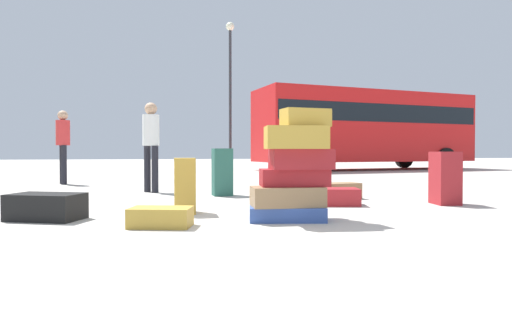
{
  "coord_description": "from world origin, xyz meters",
  "views": [
    {
      "loc": [
        -0.84,
        -4.16,
        0.73
      ],
      "look_at": [
        0.4,
        1.83,
        0.62
      ],
      "focal_mm": 29.89,
      "sensor_mm": 36.0,
      "label": 1
    }
  ],
  "objects_px": {
    "person_bearded_onlooker": "(63,140)",
    "lamp_post": "(230,74)",
    "suitcase_tan_white_trunk": "(161,217)",
    "suitcase_black_upright_blue": "(46,207)",
    "person_tourist_with_camera": "(151,139)",
    "suitcase_tan_foreground_far": "(185,186)",
    "suitcase_maroon_behind_tower": "(338,197)",
    "suitcase_teal_right_side": "(222,172)",
    "suitcase_tower": "(294,173)",
    "parked_bus": "(366,125)",
    "suitcase_maroon_foreground_near": "(445,178)",
    "suitcase_brown_left_side": "(336,191)"
  },
  "relations": [
    {
      "from": "person_tourist_with_camera",
      "to": "suitcase_tower",
      "type": "bearing_deg",
      "value": -15.68
    },
    {
      "from": "suitcase_tan_foreground_far",
      "to": "lamp_post",
      "type": "distance_m",
      "value": 13.71
    },
    {
      "from": "suitcase_brown_left_side",
      "to": "lamp_post",
      "type": "xyz_separation_m",
      "value": [
        0.07,
        11.88,
        3.95
      ]
    },
    {
      "from": "suitcase_brown_left_side",
      "to": "suitcase_tower",
      "type": "bearing_deg",
      "value": -134.56
    },
    {
      "from": "suitcase_maroon_behind_tower",
      "to": "person_tourist_with_camera",
      "type": "distance_m",
      "value": 3.66
    },
    {
      "from": "suitcase_teal_right_side",
      "to": "person_bearded_onlooker",
      "type": "height_order",
      "value": "person_bearded_onlooker"
    },
    {
      "from": "person_bearded_onlooker",
      "to": "parked_bus",
      "type": "bearing_deg",
      "value": 98.97
    },
    {
      "from": "suitcase_tower",
      "to": "suitcase_black_upright_blue",
      "type": "xyz_separation_m",
      "value": [
        -2.6,
        0.59,
        -0.36
      ]
    },
    {
      "from": "person_bearded_onlooker",
      "to": "lamp_post",
      "type": "distance_m",
      "value": 9.72
    },
    {
      "from": "suitcase_tan_foreground_far",
      "to": "suitcase_teal_right_side",
      "type": "height_order",
      "value": "suitcase_teal_right_side"
    },
    {
      "from": "suitcase_tan_foreground_far",
      "to": "suitcase_tan_white_trunk",
      "type": "xyz_separation_m",
      "value": [
        -0.27,
        -0.9,
        -0.23
      ]
    },
    {
      "from": "suitcase_brown_left_side",
      "to": "parked_bus",
      "type": "relative_size",
      "value": 0.08
    },
    {
      "from": "suitcase_maroon_foreground_near",
      "to": "person_bearded_onlooker",
      "type": "relative_size",
      "value": 0.44
    },
    {
      "from": "suitcase_teal_right_side",
      "to": "suitcase_maroon_foreground_near",
      "type": "relative_size",
      "value": 1.07
    },
    {
      "from": "lamp_post",
      "to": "person_tourist_with_camera",
      "type": "bearing_deg",
      "value": -106.06
    },
    {
      "from": "person_tourist_with_camera",
      "to": "suitcase_tan_foreground_far",
      "type": "bearing_deg",
      "value": -29.81
    },
    {
      "from": "suitcase_teal_right_side",
      "to": "person_bearded_onlooker",
      "type": "distance_m",
      "value": 4.59
    },
    {
      "from": "suitcase_black_upright_blue",
      "to": "suitcase_maroon_foreground_near",
      "type": "height_order",
      "value": "suitcase_maroon_foreground_near"
    },
    {
      "from": "suitcase_maroon_behind_tower",
      "to": "person_bearded_onlooker",
      "type": "xyz_separation_m",
      "value": [
        -4.62,
        4.82,
        0.89
      ]
    },
    {
      "from": "suitcase_maroon_behind_tower",
      "to": "lamp_post",
      "type": "xyz_separation_m",
      "value": [
        0.33,
        12.6,
        3.96
      ]
    },
    {
      "from": "suitcase_teal_right_side",
      "to": "suitcase_brown_left_side",
      "type": "bearing_deg",
      "value": -31.52
    },
    {
      "from": "parked_bus",
      "to": "lamp_post",
      "type": "distance_m",
      "value": 6.12
    },
    {
      "from": "suitcase_teal_right_side",
      "to": "suitcase_maroon_foreground_near",
      "type": "distance_m",
      "value": 3.43
    },
    {
      "from": "suitcase_tower",
      "to": "suitcase_brown_left_side",
      "type": "distance_m",
      "value": 2.29
    },
    {
      "from": "person_tourist_with_camera",
      "to": "suitcase_teal_right_side",
      "type": "bearing_deg",
      "value": 15.44
    },
    {
      "from": "suitcase_tan_white_trunk",
      "to": "parked_bus",
      "type": "relative_size",
      "value": 0.06
    },
    {
      "from": "suitcase_tower",
      "to": "suitcase_brown_left_side",
      "type": "bearing_deg",
      "value": 56.29
    },
    {
      "from": "suitcase_brown_left_side",
      "to": "suitcase_maroon_foreground_near",
      "type": "bearing_deg",
      "value": -48.43
    },
    {
      "from": "suitcase_tan_foreground_far",
      "to": "person_bearded_onlooker",
      "type": "height_order",
      "value": "person_bearded_onlooker"
    },
    {
      "from": "suitcase_black_upright_blue",
      "to": "suitcase_tan_white_trunk",
      "type": "relative_size",
      "value": 1.27
    },
    {
      "from": "suitcase_black_upright_blue",
      "to": "suitcase_tan_white_trunk",
      "type": "distance_m",
      "value": 1.41
    },
    {
      "from": "suitcase_teal_right_side",
      "to": "parked_bus",
      "type": "bearing_deg",
      "value": 48.71
    },
    {
      "from": "person_bearded_onlooker",
      "to": "suitcase_tower",
      "type": "bearing_deg",
      "value": 10.19
    },
    {
      "from": "suitcase_brown_left_side",
      "to": "lamp_post",
      "type": "distance_m",
      "value": 12.52
    },
    {
      "from": "suitcase_maroon_foreground_near",
      "to": "lamp_post",
      "type": "relative_size",
      "value": 0.12
    },
    {
      "from": "person_tourist_with_camera",
      "to": "suitcase_maroon_foreground_near",
      "type": "bearing_deg",
      "value": 17.15
    },
    {
      "from": "person_bearded_onlooker",
      "to": "lamp_post",
      "type": "xyz_separation_m",
      "value": [
        4.95,
        7.77,
        3.08
      ]
    },
    {
      "from": "suitcase_teal_right_side",
      "to": "suitcase_tan_white_trunk",
      "type": "bearing_deg",
      "value": -112.09
    },
    {
      "from": "suitcase_black_upright_blue",
      "to": "suitcase_tan_white_trunk",
      "type": "height_order",
      "value": "suitcase_black_upright_blue"
    },
    {
      "from": "suitcase_tan_foreground_far",
      "to": "suitcase_maroon_foreground_near",
      "type": "xyz_separation_m",
      "value": [
        3.6,
        0.13,
        0.04
      ]
    },
    {
      "from": "parked_bus",
      "to": "suitcase_tan_foreground_far",
      "type": "bearing_deg",
      "value": -134.26
    },
    {
      "from": "suitcase_maroon_behind_tower",
      "to": "lamp_post",
      "type": "height_order",
      "value": "lamp_post"
    },
    {
      "from": "suitcase_black_upright_blue",
      "to": "person_tourist_with_camera",
      "type": "bearing_deg",
      "value": 93.48
    },
    {
      "from": "suitcase_teal_right_side",
      "to": "person_bearded_onlooker",
      "type": "relative_size",
      "value": 0.47
    },
    {
      "from": "suitcase_tower",
      "to": "lamp_post",
      "type": "distance_m",
      "value": 14.27
    },
    {
      "from": "suitcase_tower",
      "to": "parked_bus",
      "type": "xyz_separation_m",
      "value": [
        6.72,
        11.97,
        1.33
      ]
    },
    {
      "from": "suitcase_tan_white_trunk",
      "to": "lamp_post",
      "type": "height_order",
      "value": "lamp_post"
    },
    {
      "from": "suitcase_black_upright_blue",
      "to": "person_bearded_onlooker",
      "type": "distance_m",
      "value": 5.55
    },
    {
      "from": "suitcase_black_upright_blue",
      "to": "suitcase_maroon_foreground_near",
      "type": "distance_m",
      "value": 5.1
    },
    {
      "from": "suitcase_teal_right_side",
      "to": "person_tourist_with_camera",
      "type": "relative_size",
      "value": 0.49
    }
  ]
}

